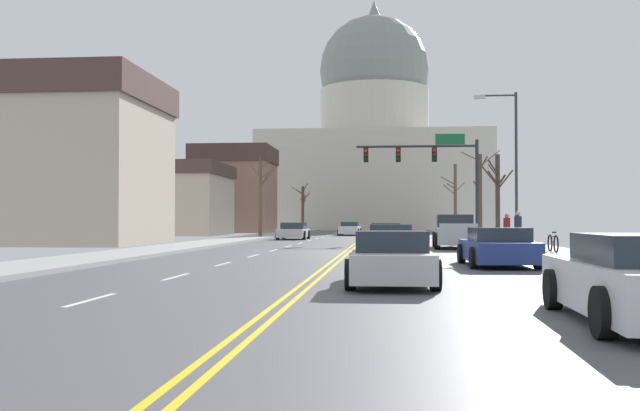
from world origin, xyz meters
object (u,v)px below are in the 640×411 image
pickup_truck_near_01 (455,233)px  sedan_oncoming_00 (294,231)px  sedan_near_02 (391,240)px  bicycle_parked (553,243)px  signal_gantry (433,163)px  street_lamp_right (511,155)px  sedan_near_00 (386,234)px  sedan_near_04 (391,260)px  pedestrian_00 (507,228)px  sedan_oncoming_01 (350,229)px  sedan_near_03 (498,248)px  pedestrian_01 (518,227)px

pickup_truck_near_01 → sedan_oncoming_00: size_ratio=1.22×
sedan_near_02 → bicycle_parked: 6.47m
signal_gantry → street_lamp_right: (3.13, -10.67, -0.43)m
sedan_near_00 → sedan_oncoming_00: size_ratio=1.07×
sedan_near_02 → sedan_near_04: (-0.10, -13.24, -0.04)m
pedestrian_00 → sedan_near_04: bearing=-105.7°
signal_gantry → pickup_truck_near_01: bearing=-87.8°
sedan_near_02 → sedan_near_04: size_ratio=1.03×
sedan_oncoming_00 → sedan_oncoming_01: 13.84m
sedan_near_00 → sedan_near_03: 20.10m
pedestrian_00 → pickup_truck_near_01: bearing=-170.2°
signal_gantry → street_lamp_right: bearing=-73.6°
street_lamp_right → pedestrian_00: size_ratio=4.77×
street_lamp_right → pickup_truck_near_01: (-2.72, 0.15, -3.92)m
sedan_oncoming_00 → bicycle_parked: bearing=-59.1°
street_lamp_right → sedan_near_03: size_ratio=1.70×
signal_gantry → pedestrian_01: bearing=-76.7°
sedan_near_04 → bicycle_parked: 15.21m
sedan_near_03 → sedan_oncoming_00: bearing=109.1°
sedan_oncoming_01 → bicycle_parked: sedan_oncoming_01 is taller
sedan_near_04 → sedan_oncoming_00: bearing=100.7°
sedan_near_02 → sedan_oncoming_00: 23.96m
signal_gantry → bicycle_parked: (3.61, -17.58, -4.61)m
sedan_near_02 → pedestrian_01: (5.90, 5.11, 0.48)m
pedestrian_00 → sedan_near_03: bearing=-100.4°
street_lamp_right → sedan_oncoming_00: (-12.92, 15.52, -4.09)m
pedestrian_00 → bicycle_parked: pedestrian_00 is taller
sedan_oncoming_01 → sedan_near_04: bearing=-86.0°
sedan_near_00 → pickup_truck_near_01: (3.49, -5.77, 0.18)m
pedestrian_01 → street_lamp_right: bearing=88.4°
street_lamp_right → bicycle_parked: (0.48, -6.91, -4.18)m
sedan_near_02 → sedan_near_03: 7.23m
sedan_near_00 → sedan_near_04: 26.56m
signal_gantry → pedestrian_00: bearing=-73.3°
pedestrian_00 → sedan_oncoming_00: bearing=130.7°
sedan_near_00 → pickup_truck_near_01: bearing=-58.9°
pickup_truck_near_01 → pedestrian_01: bearing=-42.6°
pickup_truck_near_01 → street_lamp_right: bearing=-3.2°
pedestrian_00 → bicycle_parked: 7.55m
signal_gantry → sedan_near_03: (0.37, -24.55, -4.54)m
sedan_near_04 → pedestrian_01: pedestrian_01 is taller
pickup_truck_near_01 → pedestrian_00: pedestrian_00 is taller
sedan_near_03 → pedestrian_01: bearing=76.9°
sedan_near_03 → sedan_near_04: size_ratio=1.06×
sedan_oncoming_00 → bicycle_parked: (13.40, -22.43, -0.09)m
sedan_near_00 → sedan_oncoming_01: size_ratio=1.04×
pedestrian_01 → bicycle_parked: 4.69m
street_lamp_right → sedan_near_02: (-5.97, -7.41, -4.08)m
sedan_near_04 → pedestrian_01: size_ratio=2.52×
sedan_near_00 → sedan_oncoming_01: (-3.29, 23.01, 0.01)m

